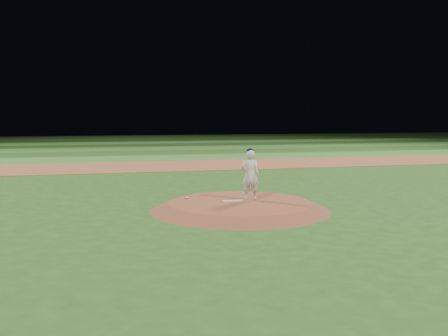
# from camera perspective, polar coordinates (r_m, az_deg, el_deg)

# --- Properties ---
(ground) EXTENTS (120.00, 120.00, 0.00)m
(ground) POSITION_cam_1_polar(r_m,az_deg,el_deg) (15.41, 1.84, -4.83)
(ground) COLOR #28531B
(ground) RESTS_ON ground
(infield_dirt_band) EXTENTS (70.00, 6.00, 0.02)m
(infield_dirt_band) POSITION_cam_1_polar(r_m,az_deg,el_deg) (28.99, -5.86, 0.26)
(infield_dirt_band) COLOR #99532F
(infield_dirt_band) RESTS_ON ground
(outfield_stripe_0) EXTENTS (70.00, 5.00, 0.02)m
(outfield_stripe_0) POSITION_cam_1_polar(r_m,az_deg,el_deg) (34.41, -7.21, 1.14)
(outfield_stripe_0) COLOR #3A762B
(outfield_stripe_0) RESTS_ON ground
(outfield_stripe_1) EXTENTS (70.00, 5.00, 0.02)m
(outfield_stripe_1) POSITION_cam_1_polar(r_m,az_deg,el_deg) (39.37, -8.11, 1.74)
(outfield_stripe_1) COLOR #244F19
(outfield_stripe_1) RESTS_ON ground
(outfield_stripe_2) EXTENTS (70.00, 5.00, 0.02)m
(outfield_stripe_2) POSITION_cam_1_polar(r_m,az_deg,el_deg) (44.33, -8.81, 2.20)
(outfield_stripe_2) COLOR #336C27
(outfield_stripe_2) RESTS_ON ground
(outfield_stripe_3) EXTENTS (70.00, 5.00, 0.02)m
(outfield_stripe_3) POSITION_cam_1_polar(r_m,az_deg,el_deg) (49.30, -9.37, 2.56)
(outfield_stripe_3) COLOR #1D3F14
(outfield_stripe_3) RESTS_ON ground
(outfield_stripe_4) EXTENTS (70.00, 5.00, 0.02)m
(outfield_stripe_4) POSITION_cam_1_polar(r_m,az_deg,el_deg) (54.27, -9.83, 2.86)
(outfield_stripe_4) COLOR #3F7229
(outfield_stripe_4) RESTS_ON ground
(outfield_stripe_5) EXTENTS (70.00, 5.00, 0.02)m
(outfield_stripe_5) POSITION_cam_1_polar(r_m,az_deg,el_deg) (59.25, -10.21, 3.11)
(outfield_stripe_5) COLOR #1A4014
(outfield_stripe_5) RESTS_ON ground
(pitchers_mound) EXTENTS (5.50, 5.50, 0.25)m
(pitchers_mound) POSITION_cam_1_polar(r_m,az_deg,el_deg) (15.38, 1.84, -4.37)
(pitchers_mound) COLOR brown
(pitchers_mound) RESTS_ON ground
(pitching_rubber) EXTENTS (0.66, 0.18, 0.03)m
(pitching_rubber) POSITION_cam_1_polar(r_m,az_deg,el_deg) (15.46, 1.00, -3.78)
(pitching_rubber) COLOR silver
(pitching_rubber) RESTS_ON pitchers_mound
(rosin_bag) EXTENTS (0.12, 0.12, 0.06)m
(rosin_bag) POSITION_cam_1_polar(r_m,az_deg,el_deg) (16.01, -4.24, -3.41)
(rosin_bag) COLOR beige
(rosin_bag) RESTS_ON pitchers_mound
(pitcher_on_mound) EXTENTS (0.66, 0.54, 1.64)m
(pitcher_on_mound) POSITION_cam_1_polar(r_m,az_deg,el_deg) (15.67, 3.01, -0.74)
(pitcher_on_mound) COLOR white
(pitcher_on_mound) RESTS_ON pitchers_mound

